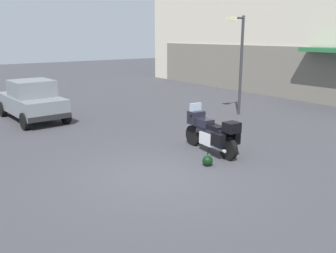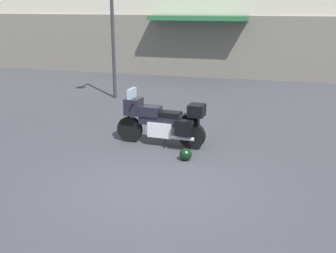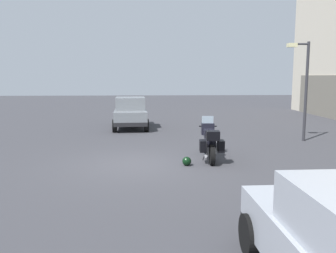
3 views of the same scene
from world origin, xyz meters
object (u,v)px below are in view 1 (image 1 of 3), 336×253
(streetlamp_curbside, at_px, (239,55))
(helmet, at_px, (208,161))
(motorcycle, at_px, (211,132))
(car_hatchback_near, at_px, (32,100))

(streetlamp_curbside, bearing_deg, helmet, -53.18)
(motorcycle, height_order, helmet, motorcycle)
(car_hatchback_near, relative_size, streetlamp_curbside, 0.95)
(helmet, distance_m, car_hatchback_near, 8.48)
(helmet, bearing_deg, streetlamp_curbside, 126.82)
(car_hatchback_near, bearing_deg, helmet, -168.31)
(car_hatchback_near, xyz_separation_m, streetlamp_curbside, (4.22, 7.43, 1.77))
(motorcycle, distance_m, helmet, 1.26)
(motorcycle, height_order, car_hatchback_near, car_hatchback_near)
(streetlamp_curbside, bearing_deg, car_hatchback_near, -119.60)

